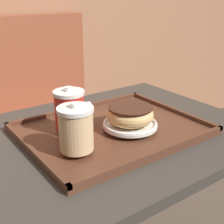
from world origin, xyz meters
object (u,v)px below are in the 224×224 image
Objects in this scene: coffee_cup_front at (76,128)px; coffee_cup_rear at (70,110)px; donut_chocolate_glazed at (130,114)px; spoon at (88,106)px.

coffee_cup_front is 0.99× the size of coffee_cup_rear.
donut_chocolate_glazed is (0.15, -0.09, -0.02)m from coffee_cup_rear.
donut_chocolate_glazed is at bearing -30.71° from coffee_cup_rear.
donut_chocolate_glazed reaches higher than spoon.
coffee_cup_front is at bearing -111.37° from coffee_cup_rear.
coffee_cup_front is at bearing -171.15° from donut_chocolate_glazed.
coffee_cup_front is 0.20m from donut_chocolate_glazed.
donut_chocolate_glazed is 0.93× the size of spoon.
coffee_cup_rear is 0.92× the size of donut_chocolate_glazed.
coffee_cup_rear reaches higher than donut_chocolate_glazed.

